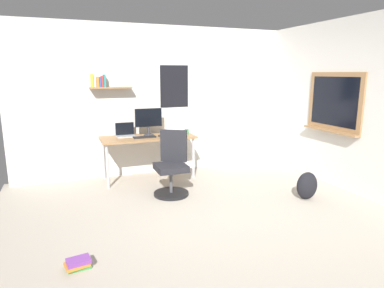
{
  "coord_description": "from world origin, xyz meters",
  "views": [
    {
      "loc": [
        -1.61,
        -3.38,
        1.79
      ],
      "look_at": [
        -0.02,
        0.72,
        0.85
      ],
      "focal_mm": 31.24,
      "sensor_mm": 36.0,
      "label": 1
    }
  ],
  "objects_px": {
    "computer_mouse": "(161,136)",
    "office_chair": "(172,167)",
    "coffee_mug": "(187,132)",
    "monitor_primary": "(148,120)",
    "keyboard": "(145,137)",
    "book_stack_on_floor": "(78,264)",
    "desk": "(148,141)",
    "laptop": "(125,133)",
    "backpack": "(307,186)"
  },
  "relations": [
    {
      "from": "coffee_mug",
      "to": "laptop",
      "type": "bearing_deg",
      "value": 170.23
    },
    {
      "from": "desk",
      "to": "keyboard",
      "type": "distance_m",
      "value": 0.14
    },
    {
      "from": "monitor_primary",
      "to": "book_stack_on_floor",
      "type": "bearing_deg",
      "value": -117.56
    },
    {
      "from": "computer_mouse",
      "to": "book_stack_on_floor",
      "type": "relative_size",
      "value": 0.41
    },
    {
      "from": "monitor_primary",
      "to": "keyboard",
      "type": "xyz_separation_m",
      "value": [
        -0.12,
        -0.18,
        -0.26
      ]
    },
    {
      "from": "desk",
      "to": "backpack",
      "type": "relative_size",
      "value": 3.9
    },
    {
      "from": "desk",
      "to": "keyboard",
      "type": "height_order",
      "value": "keyboard"
    },
    {
      "from": "keyboard",
      "to": "book_stack_on_floor",
      "type": "distance_m",
      "value": 2.74
    },
    {
      "from": "office_chair",
      "to": "backpack",
      "type": "bearing_deg",
      "value": -27.76
    },
    {
      "from": "desk",
      "to": "book_stack_on_floor",
      "type": "relative_size",
      "value": 6.24
    },
    {
      "from": "computer_mouse",
      "to": "monitor_primary",
      "type": "bearing_deg",
      "value": 132.05
    },
    {
      "from": "monitor_primary",
      "to": "book_stack_on_floor",
      "type": "height_order",
      "value": "monitor_primary"
    },
    {
      "from": "coffee_mug",
      "to": "book_stack_on_floor",
      "type": "height_order",
      "value": "coffee_mug"
    },
    {
      "from": "keyboard",
      "to": "computer_mouse",
      "type": "bearing_deg",
      "value": -0.0
    },
    {
      "from": "backpack",
      "to": "desk",
      "type": "bearing_deg",
      "value": 136.72
    },
    {
      "from": "laptop",
      "to": "monitor_primary",
      "type": "height_order",
      "value": "monitor_primary"
    },
    {
      "from": "desk",
      "to": "monitor_primary",
      "type": "bearing_deg",
      "value": 68.9
    },
    {
      "from": "book_stack_on_floor",
      "to": "desk",
      "type": "bearing_deg",
      "value": 62.18
    },
    {
      "from": "coffee_mug",
      "to": "book_stack_on_floor",
      "type": "relative_size",
      "value": 0.37
    },
    {
      "from": "keyboard",
      "to": "book_stack_on_floor",
      "type": "xyz_separation_m",
      "value": [
        -1.21,
        -2.35,
        -0.7
      ]
    },
    {
      "from": "keyboard",
      "to": "office_chair",
      "type": "bearing_deg",
      "value": -74.13
    },
    {
      "from": "coffee_mug",
      "to": "backpack",
      "type": "relative_size",
      "value": 0.23
    },
    {
      "from": "book_stack_on_floor",
      "to": "laptop",
      "type": "bearing_deg",
      "value": 70.17
    },
    {
      "from": "office_chair",
      "to": "keyboard",
      "type": "height_order",
      "value": "office_chair"
    },
    {
      "from": "keyboard",
      "to": "coffee_mug",
      "type": "distance_m",
      "value": 0.76
    },
    {
      "from": "office_chair",
      "to": "keyboard",
      "type": "distance_m",
      "value": 0.88
    },
    {
      "from": "computer_mouse",
      "to": "backpack",
      "type": "distance_m",
      "value": 2.45
    },
    {
      "from": "desk",
      "to": "book_stack_on_floor",
      "type": "bearing_deg",
      "value": -117.82
    },
    {
      "from": "monitor_primary",
      "to": "keyboard",
      "type": "distance_m",
      "value": 0.34
    },
    {
      "from": "laptop",
      "to": "backpack",
      "type": "xyz_separation_m",
      "value": [
        2.24,
        -1.92,
        -0.59
      ]
    },
    {
      "from": "desk",
      "to": "laptop",
      "type": "height_order",
      "value": "laptop"
    },
    {
      "from": "computer_mouse",
      "to": "coffee_mug",
      "type": "bearing_deg",
      "value": 5.93
    },
    {
      "from": "monitor_primary",
      "to": "keyboard",
      "type": "height_order",
      "value": "monitor_primary"
    },
    {
      "from": "coffee_mug",
      "to": "backpack",
      "type": "distance_m",
      "value": 2.19
    },
    {
      "from": "computer_mouse",
      "to": "office_chair",
      "type": "bearing_deg",
      "value": -94.32
    },
    {
      "from": "desk",
      "to": "office_chair",
      "type": "bearing_deg",
      "value": -80.54
    },
    {
      "from": "laptop",
      "to": "keyboard",
      "type": "bearing_deg",
      "value": -39.79
    },
    {
      "from": "office_chair",
      "to": "book_stack_on_floor",
      "type": "relative_size",
      "value": 3.78
    },
    {
      "from": "laptop",
      "to": "backpack",
      "type": "bearing_deg",
      "value": -40.7
    },
    {
      "from": "computer_mouse",
      "to": "book_stack_on_floor",
      "type": "xyz_separation_m",
      "value": [
        -1.49,
        -2.35,
        -0.7
      ]
    },
    {
      "from": "laptop",
      "to": "computer_mouse",
      "type": "bearing_deg",
      "value": -22.39
    },
    {
      "from": "coffee_mug",
      "to": "book_stack_on_floor",
      "type": "xyz_separation_m",
      "value": [
        -1.97,
        -2.4,
        -0.73
      ]
    },
    {
      "from": "office_chair",
      "to": "laptop",
      "type": "height_order",
      "value": "laptop"
    },
    {
      "from": "keyboard",
      "to": "computer_mouse",
      "type": "distance_m",
      "value": 0.28
    },
    {
      "from": "computer_mouse",
      "to": "keyboard",
      "type": "bearing_deg",
      "value": 180.0
    },
    {
      "from": "office_chair",
      "to": "laptop",
      "type": "distance_m",
      "value": 1.19
    },
    {
      "from": "computer_mouse",
      "to": "coffee_mug",
      "type": "height_order",
      "value": "coffee_mug"
    },
    {
      "from": "desk",
      "to": "laptop",
      "type": "distance_m",
      "value": 0.4
    },
    {
      "from": "backpack",
      "to": "coffee_mug",
      "type": "bearing_deg",
      "value": 124.52
    },
    {
      "from": "desk",
      "to": "office_chair",
      "type": "height_order",
      "value": "office_chair"
    }
  ]
}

